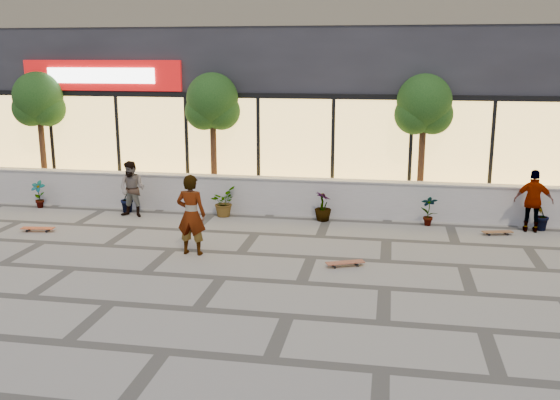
% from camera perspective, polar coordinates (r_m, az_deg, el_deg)
% --- Properties ---
extents(ground, '(80.00, 80.00, 0.00)m').
position_cam_1_polar(ground, '(10.96, 0.70, -10.56)').
color(ground, gray).
rests_on(ground, ground).
extents(planter_wall, '(22.00, 0.42, 1.04)m').
position_cam_1_polar(planter_wall, '(17.42, 4.48, 0.22)').
color(planter_wall, silver).
rests_on(planter_wall, ground).
extents(retail_building, '(24.00, 9.17, 8.50)m').
position_cam_1_polar(retail_building, '(22.45, 6.09, 12.66)').
color(retail_building, black).
rests_on(retail_building, ground).
extents(shrub_a, '(0.43, 0.29, 0.81)m').
position_cam_1_polar(shrub_a, '(19.65, -21.20, 0.49)').
color(shrub_a, '#173D13').
rests_on(shrub_a, ground).
extents(shrub_b, '(0.57, 0.57, 0.81)m').
position_cam_1_polar(shrub_b, '(18.36, -13.70, 0.18)').
color(shrub_b, '#173D13').
rests_on(shrub_b, ground).
extents(shrub_c, '(0.68, 0.77, 0.81)m').
position_cam_1_polar(shrub_c, '(17.43, -5.24, -0.18)').
color(shrub_c, '#173D13').
rests_on(shrub_c, ground).
extents(shrub_d, '(0.64, 0.64, 0.81)m').
position_cam_1_polar(shrub_d, '(16.92, 3.95, -0.57)').
color(shrub_d, '#173D13').
rests_on(shrub_d, ground).
extents(shrub_e, '(0.46, 0.35, 0.81)m').
position_cam_1_polar(shrub_e, '(16.87, 13.45, -0.95)').
color(shrub_e, '#173D13').
rests_on(shrub_e, ground).
extents(shrub_f, '(0.55, 0.57, 0.81)m').
position_cam_1_polar(shrub_f, '(17.27, 22.76, -1.30)').
color(shrub_f, '#173D13').
rests_on(shrub_f, ground).
extents(tree_west, '(1.60, 1.50, 3.92)m').
position_cam_1_polar(tree_west, '(20.61, -21.20, 8.32)').
color(tree_west, '#422617').
rests_on(tree_west, ground).
extents(tree_midwest, '(1.60, 1.50, 3.92)m').
position_cam_1_polar(tree_midwest, '(18.39, -6.20, 8.64)').
color(tree_midwest, '#422617').
rests_on(tree_midwest, ground).
extents(tree_mideast, '(1.60, 1.50, 3.92)m').
position_cam_1_polar(tree_mideast, '(17.68, 13.03, 8.20)').
color(tree_mideast, '#422617').
rests_on(tree_mideast, ground).
extents(skater_center, '(0.69, 0.47, 1.83)m').
position_cam_1_polar(skater_center, '(14.07, -8.12, -1.35)').
color(skater_center, silver).
rests_on(skater_center, ground).
extents(skater_left, '(0.80, 0.65, 1.56)m').
position_cam_1_polar(skater_left, '(17.70, -13.36, 0.97)').
color(skater_left, '#897A58').
rests_on(skater_left, ground).
extents(skater_right_near, '(0.99, 0.53, 1.60)m').
position_cam_1_polar(skater_right_near, '(16.99, 22.17, -0.09)').
color(skater_right_near, silver).
rests_on(skater_right_near, ground).
extents(skateboard_center, '(0.85, 0.53, 0.10)m').
position_cam_1_polar(skateboard_center, '(13.41, 5.98, -5.73)').
color(skateboard_center, brown).
rests_on(skateboard_center, ground).
extents(skateboard_left, '(0.86, 0.31, 0.10)m').
position_cam_1_polar(skateboard_left, '(17.08, -21.27, -2.44)').
color(skateboard_left, '#B14721').
rests_on(skateboard_left, ground).
extents(skateboard_right_near, '(0.79, 0.38, 0.09)m').
position_cam_1_polar(skateboard_right_near, '(16.55, 19.25, -2.78)').
color(skateboard_right_near, brown).
rests_on(skateboard_right_near, ground).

